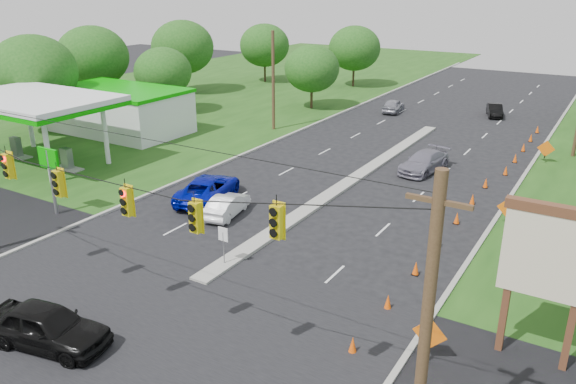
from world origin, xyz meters
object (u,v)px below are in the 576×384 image
Objects in this scene: black_sedan at (47,326)px; blue_pickup at (208,189)px; pylon_sign at (557,263)px; gas_station at (107,108)px; white_sedan at (227,205)px.

blue_pickup is at bearing 5.26° from black_sedan.
black_sedan is 0.86× the size of blue_pickup.
pylon_sign is 21.71m from blue_pickup.
gas_station is at bearing 32.71° from black_sedan.
black_sedan is at bearing -46.22° from gas_station.
gas_station is 3.22× the size of pylon_sign.
black_sedan is 1.27× the size of white_sedan.
pylon_sign reaches higher than black_sedan.
pylon_sign is at bearing -72.55° from black_sedan.
black_sedan is (21.85, -22.80, -1.73)m from gas_station.
gas_station reaches higher than black_sedan.
blue_pickup reaches higher than white_sedan.
black_sedan is 13.88m from white_sedan.
gas_station reaches higher than blue_pickup.
black_sedan is at bearing 86.87° from white_sedan.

